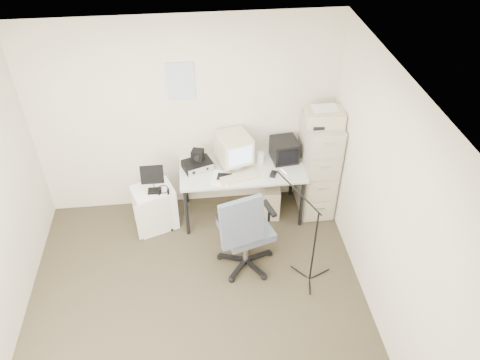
{
  "coord_description": "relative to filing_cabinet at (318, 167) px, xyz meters",
  "views": [
    {
      "loc": [
        0.1,
        -3.01,
        4.13
      ],
      "look_at": [
        0.55,
        0.95,
        0.95
      ],
      "focal_mm": 35.0,
      "sensor_mm": 36.0,
      "label": 1
    }
  ],
  "objects": [
    {
      "name": "side_cart",
      "position": [
        -2.04,
        -0.13,
        -0.36
      ],
      "size": [
        0.57,
        0.51,
        0.58
      ],
      "primitive_type": "cube",
      "rotation": [
        0.0,
        0.0,
        0.34
      ],
      "color": "white",
      "rests_on": "floor"
    },
    {
      "name": "radio_speaker",
      "position": [
        -1.47,
        0.07,
        0.24
      ],
      "size": [
        0.17,
        0.16,
        0.13
      ],
      "primitive_type": "cube",
      "rotation": [
        0.0,
        0.0,
        -0.31
      ],
      "color": "black",
      "rests_on": "radio_receiver"
    },
    {
      "name": "crt_monitor",
      "position": [
        -1.04,
        0.06,
        0.28
      ],
      "size": [
        0.47,
        0.48,
        0.41
      ],
      "primitive_type": "cube",
      "rotation": [
        0.0,
        0.0,
        0.29
      ],
      "color": "tan",
      "rests_on": "desk"
    },
    {
      "name": "pc_tower",
      "position": [
        -0.57,
        0.0,
        -0.43
      ],
      "size": [
        0.26,
        0.49,
        0.44
      ],
      "primitive_type": "cube",
      "rotation": [
        0.0,
        0.0,
        -0.11
      ],
      "color": "tan",
      "rests_on": "floor"
    },
    {
      "name": "wall_right",
      "position": [
        0.22,
        -1.48,
        0.6
      ],
      "size": [
        0.02,
        3.6,
        2.5
      ],
      "primitive_type": "cube",
      "color": "beige",
      "rests_on": "ground"
    },
    {
      "name": "ceiling",
      "position": [
        -1.58,
        -1.48,
        1.85
      ],
      "size": [
        3.6,
        3.6,
        0.01
      ],
      "primitive_type": "cube",
      "color": "white",
      "rests_on": "ground"
    },
    {
      "name": "office_chair",
      "position": [
        -1.01,
        -0.9,
        -0.08
      ],
      "size": [
        0.83,
        0.83,
        1.15
      ],
      "primitive_type": "cube",
      "rotation": [
        0.0,
        0.0,
        0.29
      ],
      "color": "slate",
      "rests_on": "floor"
    },
    {
      "name": "keyboard",
      "position": [
        -1.02,
        -0.22,
        0.09
      ],
      "size": [
        0.49,
        0.28,
        0.03
      ],
      "primitive_type": "cube",
      "rotation": [
        0.0,
        0.0,
        0.26
      ],
      "color": "tan",
      "rests_on": "desk"
    },
    {
      "name": "floor",
      "position": [
        -1.58,
        -1.48,
        -0.66
      ],
      "size": [
        3.6,
        3.6,
        0.01
      ],
      "primitive_type": "cube",
      "color": "#3D3927",
      "rests_on": "ground"
    },
    {
      "name": "desk_speaker",
      "position": [
        -0.71,
        0.06,
        0.15
      ],
      "size": [
        0.08,
        0.08,
        0.14
      ],
      "primitive_type": "cube",
      "rotation": [
        0.0,
        0.0,
        -0.19
      ],
      "color": "silver",
      "rests_on": "desk"
    },
    {
      "name": "music_stand",
      "position": [
        -2.01,
        -0.17,
        0.12
      ],
      "size": [
        0.27,
        0.14,
        0.39
      ],
      "primitive_type": "cube",
      "rotation": [
        0.0,
        0.0,
        0.01
      ],
      "color": "black",
      "rests_on": "side_cart"
    },
    {
      "name": "headphones",
      "position": [
        -1.9,
        -0.23,
        -0.03
      ],
      "size": [
        0.19,
        0.19,
        0.03
      ],
      "primitive_type": "torus",
      "rotation": [
        0.0,
        0.0,
        -0.4
      ],
      "color": "black",
      "rests_on": "side_cart"
    },
    {
      "name": "mic_stand",
      "position": [
        -0.32,
        -1.2,
        0.0
      ],
      "size": [
        0.03,
        0.03,
        1.3
      ],
      "primitive_type": "cylinder",
      "rotation": [
        0.0,
        0.0,
        2.41
      ],
      "color": "black",
      "rests_on": "floor"
    },
    {
      "name": "mouse",
      "position": [
        -0.6,
        -0.21,
        0.1
      ],
      "size": [
        0.1,
        0.13,
        0.03
      ],
      "primitive_type": "cube",
      "rotation": [
        0.0,
        0.0,
        -0.41
      ],
      "color": "black",
      "rests_on": "desk"
    },
    {
      "name": "wall_back",
      "position": [
        -1.58,
        0.32,
        0.6
      ],
      "size": [
        3.6,
        0.02,
        2.5
      ],
      "primitive_type": "cube",
      "color": "beige",
      "rests_on": "ground"
    },
    {
      "name": "radio_receiver",
      "position": [
        -1.48,
        0.03,
        0.13
      ],
      "size": [
        0.4,
        0.34,
        0.1
      ],
      "primitive_type": "cube",
      "rotation": [
        0.0,
        0.0,
        0.34
      ],
      "color": "black",
      "rests_on": "desk"
    },
    {
      "name": "papers",
      "position": [
        -1.22,
        -0.2,
        0.09
      ],
      "size": [
        0.26,
        0.31,
        0.02
      ],
      "primitive_type": "cube",
      "rotation": [
        0.0,
        0.0,
        -0.21
      ],
      "color": "white",
      "rests_on": "desk"
    },
    {
      "name": "wall_calendar",
      "position": [
        -1.6,
        0.31,
        1.1
      ],
      "size": [
        0.3,
        0.02,
        0.44
      ],
      "primitive_type": "cube",
      "color": "white",
      "rests_on": "wall_back"
    },
    {
      "name": "desk",
      "position": [
        -0.95,
        -0.03,
        -0.29
      ],
      "size": [
        1.5,
        0.7,
        0.73
      ],
      "primitive_type": "cube",
      "color": "beige",
      "rests_on": "floor"
    },
    {
      "name": "filing_cabinet",
      "position": [
        0.0,
        0.0,
        0.0
      ],
      "size": [
        0.4,
        0.6,
        1.3
      ],
      "primitive_type": "cube",
      "color": "#B7AA99",
      "rests_on": "floor"
    },
    {
      "name": "crt_tv",
      "position": [
        -0.42,
        0.1,
        0.22
      ],
      "size": [
        0.33,
        0.35,
        0.27
      ],
      "primitive_type": "cube",
      "rotation": [
        0.0,
        0.0,
        0.11
      ],
      "color": "black",
      "rests_on": "desk"
    },
    {
      "name": "printer",
      "position": [
        0.0,
        -0.03,
        0.73
      ],
      "size": [
        0.46,
        0.34,
        0.17
      ],
      "primitive_type": "cube",
      "rotation": [
        0.0,
        0.0,
        -0.11
      ],
      "color": "tan",
      "rests_on": "filing_cabinet"
    }
  ]
}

